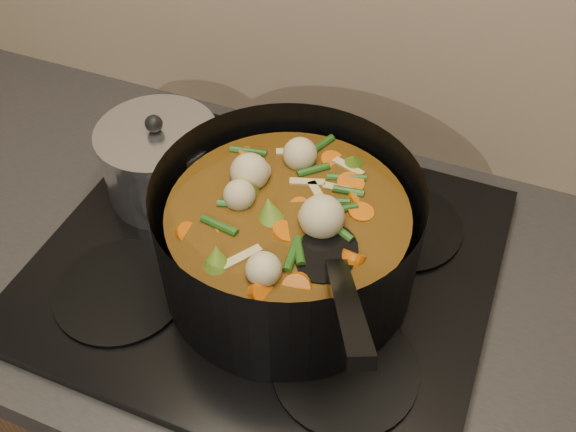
% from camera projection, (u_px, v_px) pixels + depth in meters
% --- Properties ---
extents(counter, '(2.64, 0.64, 0.91)m').
position_uv_depth(counter, '(273.00, 413.00, 1.25)').
color(counter, brown).
rests_on(counter, ground).
extents(stovetop, '(0.62, 0.54, 0.03)m').
position_uv_depth(stovetop, '(268.00, 262.00, 0.92)').
color(stovetop, black).
rests_on(stovetop, counter).
extents(stockpot, '(0.40, 0.45, 0.25)m').
position_uv_depth(stockpot, '(288.00, 238.00, 0.83)').
color(stockpot, black).
rests_on(stockpot, stovetop).
extents(saucepan, '(0.18, 0.18, 0.15)m').
position_uv_depth(saucepan, '(161.00, 162.00, 0.96)').
color(saucepan, silver).
rests_on(saucepan, stovetop).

